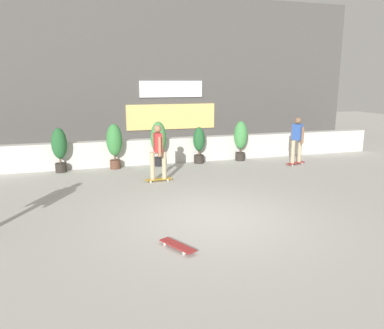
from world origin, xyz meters
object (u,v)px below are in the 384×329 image
(potted_plant_0, at_px, (59,147))
(potted_plant_3, at_px, (199,143))
(skater_foreground, at_px, (158,150))
(skateboard_near_camera, at_px, (178,245))
(potted_plant_1, at_px, (114,143))
(potted_plant_4, at_px, (241,138))
(skater_by_wall_right, at_px, (297,139))
(potted_plant_2, at_px, (158,140))

(potted_plant_0, distance_m, potted_plant_3, 4.79)
(skater_foreground, xyz_separation_m, skateboard_near_camera, (-0.66, -4.69, -0.88))
(skateboard_near_camera, bearing_deg, potted_plant_3, 68.89)
(potted_plant_1, relative_size, potted_plant_4, 1.03)
(potted_plant_3, height_order, skateboard_near_camera, potted_plant_3)
(potted_plant_3, distance_m, skater_foreground, 2.88)
(potted_plant_0, distance_m, skater_by_wall_right, 8.14)
(potted_plant_0, xyz_separation_m, skateboard_near_camera, (2.17, -6.78, -0.79))
(potted_plant_2, bearing_deg, skater_by_wall_right, -14.91)
(potted_plant_1, relative_size, potted_plant_3, 1.17)
(potted_plant_3, distance_m, potted_plant_4, 1.65)
(potted_plant_3, bearing_deg, skater_by_wall_right, -21.25)
(potted_plant_2, xyz_separation_m, potted_plant_3, (1.50, 0.00, -0.18))
(potted_plant_0, xyz_separation_m, potted_plant_4, (6.43, -0.00, 0.02))
(potted_plant_3, bearing_deg, potted_plant_4, -0.00)
(potted_plant_3, relative_size, skater_foreground, 0.78)
(potted_plant_2, bearing_deg, skateboard_near_camera, -99.40)
(skater_by_wall_right, bearing_deg, potted_plant_0, 171.07)
(potted_plant_2, xyz_separation_m, skater_by_wall_right, (4.75, -1.26, 0.02))
(potted_plant_1, xyz_separation_m, potted_plant_4, (4.66, -0.00, -0.04))
(skater_foreground, bearing_deg, skater_by_wall_right, 9.05)
(skater_foreground, bearing_deg, potted_plant_2, 77.54)
(potted_plant_3, relative_size, skateboard_near_camera, 1.64)
(potted_plant_3, distance_m, skater_by_wall_right, 3.49)
(potted_plant_2, distance_m, skateboard_near_camera, 6.93)
(potted_plant_1, distance_m, skateboard_near_camera, 6.85)
(potted_plant_4, xyz_separation_m, skateboard_near_camera, (-4.26, -6.78, -0.80))
(potted_plant_2, distance_m, skater_foreground, 2.15)
(skateboard_near_camera, bearing_deg, potted_plant_0, 107.75)
(potted_plant_2, height_order, potted_plant_4, potted_plant_2)
(potted_plant_2, relative_size, potted_plant_3, 1.19)
(potted_plant_2, relative_size, skater_foreground, 0.92)
(potted_plant_1, relative_size, skater_by_wall_right, 0.91)
(potted_plant_1, xyz_separation_m, potted_plant_3, (3.02, 0.00, -0.16))
(skateboard_near_camera, bearing_deg, potted_plant_1, 93.40)
(skater_foreground, relative_size, skateboard_near_camera, 2.11)
(potted_plant_2, bearing_deg, potted_plant_3, 0.00)
(potted_plant_0, height_order, potted_plant_4, potted_plant_4)
(potted_plant_3, relative_size, skater_by_wall_right, 0.78)
(potted_plant_3, xyz_separation_m, skateboard_near_camera, (-2.62, -6.78, -0.68))
(potted_plant_1, height_order, skateboard_near_camera, potted_plant_1)
(potted_plant_0, distance_m, potted_plant_2, 3.30)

